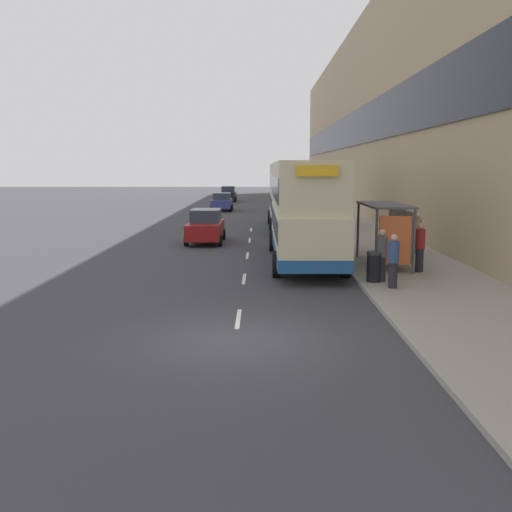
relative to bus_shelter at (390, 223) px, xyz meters
The scene contains 20 objects.
ground_plane 11.31m from the bus_shelter, 121.17° to the right, with size 220.00×220.00×0.00m, color #38383D.
pavement 29.02m from the bus_shelter, 88.56° to the left, with size 5.00×93.00×0.14m.
terrace_facade 30.05m from the bus_shelter, 80.75° to the left, with size 3.10×93.00×16.71m.
lane_mark_0 9.75m from the bus_shelter, 127.11° to the right, with size 0.12×2.00×0.01m.
lane_mark_1 6.39m from the bus_shelter, 160.92° to the right, with size 0.12×2.00×0.01m.
lane_mark_2 7.07m from the bus_shelter, 147.80° to the left, with size 0.12×2.00×0.01m.
lane_mark_3 11.08m from the bus_shelter, 121.92° to the left, with size 0.12×2.00×0.01m.
lane_mark_4 16.09m from the bus_shelter, 111.18° to the left, with size 0.12×2.00×0.01m.
bus_shelter is the anchor object (origin of this frame).
double_decker_bus_near 3.68m from the bus_shelter, 154.34° to the left, with size 2.85×10.50×4.30m.
double_decker_bus_ahead 15.77m from the bus_shelter, 101.67° to the left, with size 2.85×10.15×4.30m.
car_0 33.06m from the bus_shelter, 105.50° to the left, with size 2.01×4.23×1.69m.
car_1 11.68m from the bus_shelter, 134.43° to the left, with size 1.98×4.45×1.82m.
car_2 47.70m from the bus_shelter, 100.92° to the left, with size 1.96×4.12×1.84m.
car_3 57.80m from the bus_shelter, 92.79° to the left, with size 2.00×4.55×1.82m.
pedestrian_at_shelter 1.71m from the bus_shelter, 55.12° to the right, with size 0.37×0.37×1.86m.
pedestrian_1 4.19m from the bus_shelter, 59.64° to the left, with size 0.36×0.36×1.84m.
pedestrian_2 3.42m from the bus_shelter, 107.20° to the right, with size 0.36×0.36×1.82m.
pedestrian_3 4.37m from the bus_shelter, 101.01° to the right, with size 0.35×0.35×1.78m.
litter_bin 3.60m from the bus_shelter, 111.14° to the right, with size 0.55×0.55×1.05m.
Camera 1 is at (0.58, -13.08, 4.05)m, focal length 40.00 mm.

